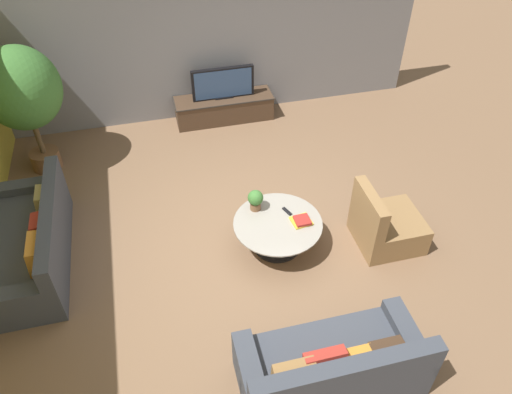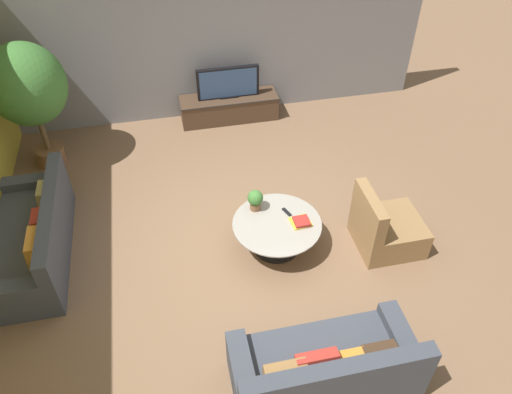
# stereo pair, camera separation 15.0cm
# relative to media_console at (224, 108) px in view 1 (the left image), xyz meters

# --- Properties ---
(ground_plane) EXTENTS (24.00, 24.00, 0.00)m
(ground_plane) POSITION_rel_media_console_xyz_m (-0.30, -2.94, -0.22)
(ground_plane) COLOR brown
(back_wall_stone) EXTENTS (7.40, 0.12, 3.00)m
(back_wall_stone) POSITION_rel_media_console_xyz_m (-0.30, 0.32, 1.28)
(back_wall_stone) COLOR slate
(back_wall_stone) RESTS_ON ground
(media_console) EXTENTS (1.69, 0.50, 0.43)m
(media_console) POSITION_rel_media_console_xyz_m (0.00, 0.00, 0.00)
(media_console) COLOR #473323
(media_console) RESTS_ON ground
(television) EXTENTS (1.04, 0.13, 0.54)m
(television) POSITION_rel_media_console_xyz_m (0.00, -0.00, 0.47)
(television) COLOR black
(television) RESTS_ON media_console
(coffee_table) EXTENTS (1.12, 1.12, 0.41)m
(coffee_table) POSITION_rel_media_console_xyz_m (0.07, -3.12, 0.07)
(coffee_table) COLOR black
(coffee_table) RESTS_ON ground
(couch_by_wall) EXTENTS (0.84, 2.05, 0.84)m
(couch_by_wall) POSITION_rel_media_console_xyz_m (-2.91, -2.63, 0.06)
(couch_by_wall) COLOR #3D424C
(couch_by_wall) RESTS_ON ground
(couch_near_entry) EXTENTS (1.82, 0.84, 0.84)m
(couch_near_entry) POSITION_rel_media_console_xyz_m (0.06, -5.07, 0.07)
(couch_near_entry) COLOR #3D424C
(couch_near_entry) RESTS_ON ground
(armchair_wicker) EXTENTS (0.80, 0.76, 0.86)m
(armchair_wicker) POSITION_rel_media_console_xyz_m (1.43, -3.37, 0.05)
(armchair_wicker) COLOR olive
(armchair_wicker) RESTS_ON ground
(potted_palm_tall) EXTENTS (1.08, 1.08, 1.96)m
(potted_palm_tall) POSITION_rel_media_console_xyz_m (-2.92, -0.66, 1.10)
(potted_palm_tall) COLOR brown
(potted_palm_tall) RESTS_ON ground
(potted_plant_tabletop) EXTENTS (0.20, 0.20, 0.29)m
(potted_plant_tabletop) POSITION_rel_media_console_xyz_m (-0.14, -2.80, 0.35)
(potted_plant_tabletop) COLOR brown
(potted_plant_tabletop) RESTS_ON coffee_table
(book_stack) EXTENTS (0.27, 0.25, 0.06)m
(book_stack) POSITION_rel_media_console_xyz_m (0.36, -3.18, 0.22)
(book_stack) COLOR gold
(book_stack) RESTS_ON coffee_table
(remote_black) EXTENTS (0.10, 0.16, 0.02)m
(remote_black) POSITION_rel_media_console_xyz_m (0.24, -2.96, 0.20)
(remote_black) COLOR black
(remote_black) RESTS_ON coffee_table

